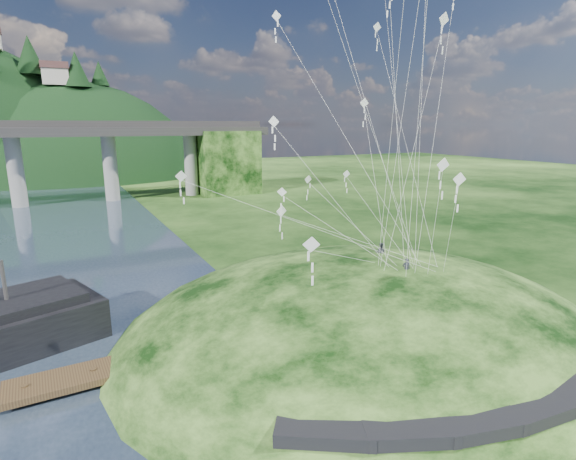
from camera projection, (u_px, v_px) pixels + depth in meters
name	position (u px, v px, depth m)	size (l,w,h in m)	color
ground	(274.00, 373.00, 26.44)	(320.00, 320.00, 0.00)	black
grass_hill	(363.00, 351.00, 32.08)	(36.00, 32.00, 13.00)	black
footpath	(509.00, 394.00, 20.85)	(22.29, 5.84, 0.83)	black
wooden_dock	(154.00, 358.00, 27.15)	(15.91, 3.13, 1.13)	#3E2B19
kite_flyers	(388.00, 247.00, 32.59)	(1.91, 4.84, 1.58)	#252932
kite_swarm	(350.00, 62.00, 29.46)	(19.02, 16.91, 21.38)	white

